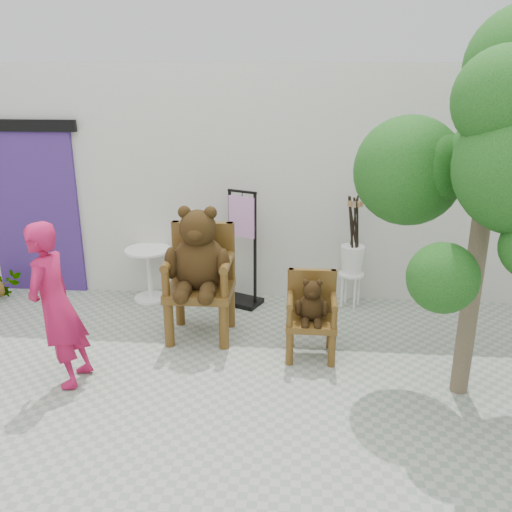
# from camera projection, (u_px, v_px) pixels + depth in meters

# --- Properties ---
(ground_plane) EXTENTS (60.00, 60.00, 0.00)m
(ground_plane) POSITION_uv_depth(u_px,v_px,m) (235.00, 405.00, 4.96)
(ground_plane) COLOR gray
(ground_plane) RESTS_ON ground
(back_wall) EXTENTS (9.00, 1.00, 3.00)m
(back_wall) POSITION_uv_depth(u_px,v_px,m) (261.00, 180.00, 7.40)
(back_wall) COLOR beige
(back_wall) RESTS_ON ground
(doorway) EXTENTS (1.40, 0.11, 2.33)m
(doorway) POSITION_uv_depth(u_px,v_px,m) (35.00, 208.00, 7.25)
(doorway) COLOR #3E236B
(doorway) RESTS_ON ground
(chair_big) EXTENTS (0.73, 0.81, 1.53)m
(chair_big) POSITION_uv_depth(u_px,v_px,m) (199.00, 264.00, 6.01)
(chair_big) COLOR #4A2F0F
(chair_big) RESTS_ON ground
(chair_small) EXTENTS (0.52, 0.48, 0.91)m
(chair_small) POSITION_uv_depth(u_px,v_px,m) (312.00, 308.00, 5.68)
(chair_small) COLOR #4A2F0F
(chair_small) RESTS_ON ground
(person) EXTENTS (0.42, 0.61, 1.61)m
(person) POSITION_uv_depth(u_px,v_px,m) (56.00, 306.00, 5.10)
(person) COLOR #B01545
(person) RESTS_ON ground
(cafe_table) EXTENTS (0.60, 0.60, 0.70)m
(cafe_table) POSITION_uv_depth(u_px,v_px,m) (149.00, 268.00, 7.14)
(cafe_table) COLOR white
(cafe_table) RESTS_ON ground
(display_stand) EXTENTS (0.55, 0.50, 1.51)m
(display_stand) POSITION_uv_depth(u_px,v_px,m) (243.00, 262.00, 6.94)
(display_stand) COLOR black
(display_stand) RESTS_ON ground
(stool_bucket) EXTENTS (0.32, 0.32, 1.45)m
(stool_bucket) POSITION_uv_depth(u_px,v_px,m) (352.00, 259.00, 6.86)
(stool_bucket) COLOR white
(stool_bucket) RESTS_ON ground
(tree) EXTENTS (2.04, 1.96, 3.48)m
(tree) POSITION_uv_depth(u_px,v_px,m) (497.00, 143.00, 4.45)
(tree) COLOR #4C3F2E
(tree) RESTS_ON ground
(potted_plant) EXTENTS (0.49, 0.46, 0.45)m
(potted_plant) POSITION_uv_depth(u_px,v_px,m) (0.00, 284.00, 7.18)
(potted_plant) COLOR #0F390F
(potted_plant) RESTS_ON ground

